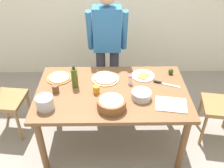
% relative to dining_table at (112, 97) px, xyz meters
% --- Properties ---
extents(ground, '(8.00, 8.00, 0.00)m').
position_rel_dining_table_xyz_m(ground, '(0.00, 0.00, -0.67)').
color(ground, gray).
extents(dining_table, '(1.60, 0.96, 0.76)m').
position_rel_dining_table_xyz_m(dining_table, '(0.00, 0.00, 0.00)').
color(dining_table, brown).
rests_on(dining_table, ground).
extents(person_cook, '(0.49, 0.25, 1.62)m').
position_rel_dining_table_xyz_m(person_cook, '(-0.05, 0.76, 0.27)').
color(person_cook, '#2D2D38').
rests_on(person_cook, ground).
extents(pizza_raw_on_board, '(0.31, 0.31, 0.02)m').
position_rel_dining_table_xyz_m(pizza_raw_on_board, '(-0.07, 0.22, 0.10)').
color(pizza_raw_on_board, beige).
rests_on(pizza_raw_on_board, dining_table).
extents(pizza_cooked_on_tray, '(0.28, 0.28, 0.02)m').
position_rel_dining_table_xyz_m(pizza_cooked_on_tray, '(-0.59, 0.24, 0.10)').
color(pizza_cooked_on_tray, '#C67A33').
rests_on(pizza_cooked_on_tray, dining_table).
extents(plate_with_slice, '(0.26, 0.26, 0.02)m').
position_rel_dining_table_xyz_m(plate_with_slice, '(0.36, 0.27, 0.10)').
color(plate_with_slice, white).
rests_on(plate_with_slice, dining_table).
extents(popcorn_bowl, '(0.28, 0.28, 0.11)m').
position_rel_dining_table_xyz_m(popcorn_bowl, '(-0.01, -0.27, 0.15)').
color(popcorn_bowl, brown).
rests_on(popcorn_bowl, dining_table).
extents(mixing_bowl_steel, '(0.20, 0.20, 0.08)m').
position_rel_dining_table_xyz_m(mixing_bowl_steel, '(0.29, -0.13, 0.13)').
color(mixing_bowl_steel, '#B7B7BC').
rests_on(mixing_bowl_steel, dining_table).
extents(olive_oil_bottle, '(0.07, 0.07, 0.26)m').
position_rel_dining_table_xyz_m(olive_oil_bottle, '(-0.39, 0.08, 0.20)').
color(olive_oil_bottle, '#47561E').
rests_on(olive_oil_bottle, dining_table).
extents(steel_pot, '(0.17, 0.17, 0.13)m').
position_rel_dining_table_xyz_m(steel_pot, '(-0.64, -0.27, 0.16)').
color(steel_pot, '#B7B7BC').
rests_on(steel_pot, dining_table).
extents(cup_orange, '(0.07, 0.07, 0.08)m').
position_rel_dining_table_xyz_m(cup_orange, '(-0.16, -0.03, 0.13)').
color(cup_orange, orange).
rests_on(cup_orange, dining_table).
extents(cup_small_brown, '(0.07, 0.07, 0.08)m').
position_rel_dining_table_xyz_m(cup_small_brown, '(-0.59, -0.02, 0.13)').
color(cup_small_brown, brown).
rests_on(cup_small_brown, dining_table).
extents(salt_shaker, '(0.04, 0.04, 0.11)m').
position_rel_dining_table_xyz_m(salt_shaker, '(0.20, 0.12, 0.14)').
color(salt_shaker, white).
rests_on(salt_shaker, dining_table).
extents(cutting_board_white, '(0.33, 0.27, 0.01)m').
position_rel_dining_table_xyz_m(cutting_board_white, '(0.57, -0.24, 0.10)').
color(cutting_board_white, white).
rests_on(cutting_board_white, dining_table).
extents(chef_knife, '(0.28, 0.13, 0.02)m').
position_rel_dining_table_xyz_m(chef_knife, '(0.56, 0.11, 0.10)').
color(chef_knife, silver).
rests_on(chef_knife, dining_table).
extents(avocado, '(0.06, 0.06, 0.07)m').
position_rel_dining_table_xyz_m(avocado, '(0.68, 0.31, 0.13)').
color(avocado, '#2D4219').
rests_on(avocado, dining_table).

